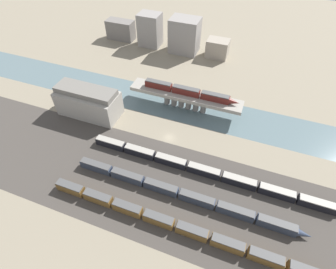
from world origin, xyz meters
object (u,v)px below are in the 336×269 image
(train_yard_far, at_px, (208,172))
(warehouse_building, at_px, (88,102))
(train_on_bridge, at_px, (189,92))
(train_yard_near, at_px, (179,227))
(train_yard_mid, at_px, (183,194))

(train_yard_far, height_order, warehouse_building, warehouse_building)
(train_on_bridge, relative_size, train_yard_near, 0.48)
(train_yard_far, bearing_deg, train_on_bridge, 118.17)
(train_yard_far, bearing_deg, train_yard_mid, -115.27)
(train_yard_near, relative_size, train_yard_mid, 1.11)
(train_yard_mid, height_order, warehouse_building, warehouse_building)
(train_yard_far, xyz_separation_m, warehouse_building, (-59.79, 15.13, 4.85))
(train_on_bridge, distance_m, train_yard_mid, 48.84)
(train_on_bridge, height_order, warehouse_building, warehouse_building)
(train_on_bridge, bearing_deg, train_yard_mid, -74.98)
(train_yard_near, height_order, train_yard_far, train_yard_near)
(train_on_bridge, distance_m, train_yard_far, 39.62)
(train_yard_near, relative_size, train_yard_far, 0.96)
(train_on_bridge, relative_size, train_yard_mid, 0.53)
(train_yard_far, bearing_deg, warehouse_building, 165.80)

